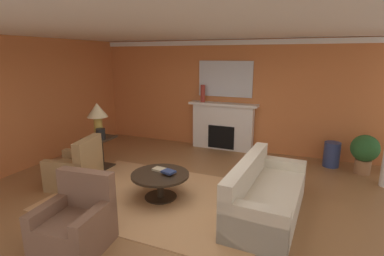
{
  "coord_description": "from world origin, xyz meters",
  "views": [
    {
      "loc": [
        1.98,
        -4.24,
        2.43
      ],
      "look_at": [
        -0.29,
        1.12,
        1.0
      ],
      "focal_mm": 27.73,
      "sensor_mm": 36.0,
      "label": 1
    }
  ],
  "objects_px": {
    "armchair_near_window": "(76,170)",
    "coffee_table": "(160,180)",
    "sofa": "(265,197)",
    "armchair_facing_fireplace": "(76,225)",
    "mantel_mirror": "(225,79)",
    "table_lamp": "(97,113)",
    "side_table": "(100,150)",
    "vase_mantel_left": "(203,93)",
    "vase_on_side_table": "(101,134)",
    "vase_tall_corner": "(332,154)",
    "fireplace": "(223,127)",
    "potted_plant": "(365,151)"
  },
  "relations": [
    {
      "from": "armchair_near_window",
      "to": "coffee_table",
      "type": "relative_size",
      "value": 0.96
    },
    {
      "from": "sofa",
      "to": "armchair_facing_fireplace",
      "type": "xyz_separation_m",
      "value": [
        -2.11,
        -1.77,
        0.01
      ]
    },
    {
      "from": "mantel_mirror",
      "to": "coffee_table",
      "type": "height_order",
      "value": "mantel_mirror"
    },
    {
      "from": "armchair_facing_fireplace",
      "to": "coffee_table",
      "type": "xyz_separation_m",
      "value": [
        0.34,
        1.63,
        0.03
      ]
    },
    {
      "from": "mantel_mirror",
      "to": "table_lamp",
      "type": "height_order",
      "value": "mantel_mirror"
    },
    {
      "from": "side_table",
      "to": "vase_mantel_left",
      "type": "bearing_deg",
      "value": 56.59
    },
    {
      "from": "table_lamp",
      "to": "vase_on_side_table",
      "type": "xyz_separation_m",
      "value": [
        0.15,
        -0.12,
        -0.41
      ]
    },
    {
      "from": "armchair_facing_fireplace",
      "to": "vase_mantel_left",
      "type": "height_order",
      "value": "vase_mantel_left"
    },
    {
      "from": "mantel_mirror",
      "to": "vase_mantel_left",
      "type": "height_order",
      "value": "mantel_mirror"
    },
    {
      "from": "mantel_mirror",
      "to": "vase_mantel_left",
      "type": "xyz_separation_m",
      "value": [
        -0.55,
        -0.17,
        -0.38
      ]
    },
    {
      "from": "mantel_mirror",
      "to": "vase_tall_corner",
      "type": "bearing_deg",
      "value": -9.04
    },
    {
      "from": "vase_mantel_left",
      "to": "side_table",
      "type": "bearing_deg",
      "value": -123.41
    },
    {
      "from": "vase_tall_corner",
      "to": "vase_mantel_left",
      "type": "xyz_separation_m",
      "value": [
        -3.19,
        0.25,
        1.18
      ]
    },
    {
      "from": "vase_on_side_table",
      "to": "side_table",
      "type": "bearing_deg",
      "value": 141.34
    },
    {
      "from": "vase_on_side_table",
      "to": "armchair_facing_fireplace",
      "type": "bearing_deg",
      "value": -57.8
    },
    {
      "from": "armchair_near_window",
      "to": "side_table",
      "type": "xyz_separation_m",
      "value": [
        -0.2,
        0.94,
        0.09
      ]
    },
    {
      "from": "fireplace",
      "to": "coffee_table",
      "type": "bearing_deg",
      "value": -92.79
    },
    {
      "from": "side_table",
      "to": "vase_on_side_table",
      "type": "height_order",
      "value": "vase_on_side_table"
    },
    {
      "from": "fireplace",
      "to": "armchair_near_window",
      "type": "xyz_separation_m",
      "value": [
        -1.87,
        -3.31,
        -0.28
      ]
    },
    {
      "from": "fireplace",
      "to": "sofa",
      "type": "xyz_separation_m",
      "value": [
        1.61,
        -2.98,
        -0.29
      ]
    },
    {
      "from": "armchair_near_window",
      "to": "vase_on_side_table",
      "type": "xyz_separation_m",
      "value": [
        -0.05,
        0.82,
        0.51
      ]
    },
    {
      "from": "armchair_near_window",
      "to": "vase_on_side_table",
      "type": "relative_size",
      "value": 4.12
    },
    {
      "from": "vase_tall_corner",
      "to": "side_table",
      "type": "bearing_deg",
      "value": -156.35
    },
    {
      "from": "coffee_table",
      "to": "armchair_facing_fireplace",
      "type": "bearing_deg",
      "value": -101.93
    },
    {
      "from": "armchair_facing_fireplace",
      "to": "potted_plant",
      "type": "xyz_separation_m",
      "value": [
        3.73,
        4.28,
        0.19
      ]
    },
    {
      "from": "side_table",
      "to": "potted_plant",
      "type": "distance_m",
      "value": 5.64
    },
    {
      "from": "fireplace",
      "to": "vase_mantel_left",
      "type": "height_order",
      "value": "vase_mantel_left"
    },
    {
      "from": "coffee_table",
      "to": "vase_mantel_left",
      "type": "relative_size",
      "value": 2.23
    },
    {
      "from": "mantel_mirror",
      "to": "armchair_facing_fireplace",
      "type": "bearing_deg",
      "value": -95.81
    },
    {
      "from": "armchair_near_window",
      "to": "potted_plant",
      "type": "xyz_separation_m",
      "value": [
        5.11,
        2.82,
        0.19
      ]
    },
    {
      "from": "armchair_facing_fireplace",
      "to": "potted_plant",
      "type": "bearing_deg",
      "value": 48.87
    },
    {
      "from": "sofa",
      "to": "vase_tall_corner",
      "type": "xyz_separation_m",
      "value": [
        1.03,
        2.68,
        -0.02
      ]
    },
    {
      "from": "coffee_table",
      "to": "potted_plant",
      "type": "distance_m",
      "value": 4.31
    },
    {
      "from": "sofa",
      "to": "armchair_near_window",
      "type": "height_order",
      "value": "armchair_near_window"
    },
    {
      "from": "armchair_facing_fireplace",
      "to": "armchair_near_window",
      "type": "bearing_deg",
      "value": 133.45
    },
    {
      "from": "fireplace",
      "to": "mantel_mirror",
      "type": "height_order",
      "value": "mantel_mirror"
    },
    {
      "from": "table_lamp",
      "to": "potted_plant",
      "type": "bearing_deg",
      "value": 19.51
    },
    {
      "from": "sofa",
      "to": "coffee_table",
      "type": "distance_m",
      "value": 1.77
    },
    {
      "from": "sofa",
      "to": "side_table",
      "type": "bearing_deg",
      "value": 170.48
    },
    {
      "from": "vase_tall_corner",
      "to": "vase_mantel_left",
      "type": "bearing_deg",
      "value": 175.52
    },
    {
      "from": "vase_tall_corner",
      "to": "armchair_near_window",
      "type": "bearing_deg",
      "value": -146.33
    },
    {
      "from": "vase_on_side_table",
      "to": "potted_plant",
      "type": "height_order",
      "value": "vase_on_side_table"
    },
    {
      "from": "vase_mantel_left",
      "to": "potted_plant",
      "type": "distance_m",
      "value": 3.93
    },
    {
      "from": "coffee_table",
      "to": "table_lamp",
      "type": "bearing_deg",
      "value": 158.26
    },
    {
      "from": "fireplace",
      "to": "side_table",
      "type": "relative_size",
      "value": 2.57
    },
    {
      "from": "table_lamp",
      "to": "coffee_table",
      "type": "bearing_deg",
      "value": -21.74
    },
    {
      "from": "vase_on_side_table",
      "to": "table_lamp",
      "type": "bearing_deg",
      "value": 141.34
    },
    {
      "from": "armchair_near_window",
      "to": "coffee_table",
      "type": "distance_m",
      "value": 1.73
    },
    {
      "from": "mantel_mirror",
      "to": "sofa",
      "type": "height_order",
      "value": "mantel_mirror"
    },
    {
      "from": "side_table",
      "to": "potted_plant",
      "type": "relative_size",
      "value": 0.84
    }
  ]
}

